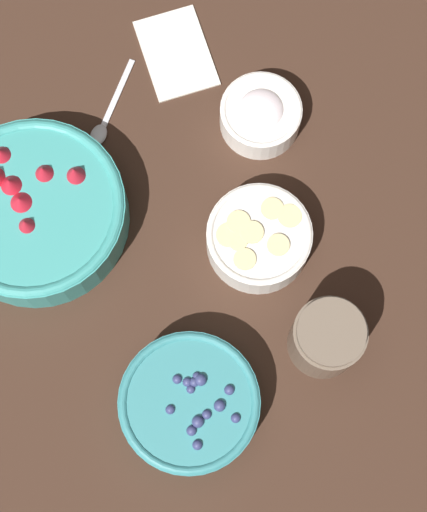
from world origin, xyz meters
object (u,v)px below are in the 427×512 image
bowl_bananas (259,238)px  jar_chocolate (326,338)px  bowl_blueberries (190,404)px  bowl_strawberries (34,211)px  bowl_cream (261,114)px

bowl_bananas → jar_chocolate: jar_chocolate is taller
bowl_blueberries → bowl_strawberries: bearing=17.0°
bowl_blueberries → bowl_cream: bearing=-36.0°
bowl_bananas → bowl_cream: (0.16, -0.07, -0.00)m
bowl_strawberries → jar_chocolate: bearing=-136.8°
bowl_bananas → jar_chocolate: bearing=-171.1°
bowl_blueberries → bowl_cream: size_ratio=1.57×
bowl_bananas → bowl_strawberries: bearing=60.7°
bowl_blueberries → bowl_bananas: 0.23m
bowl_blueberries → jar_chocolate: jar_chocolate is taller
jar_chocolate → bowl_cream: bearing=-8.6°
bowl_blueberries → jar_chocolate: 0.19m
bowl_strawberries → bowl_cream: (0.02, -0.33, -0.01)m
bowl_blueberries → jar_chocolate: bearing=-87.4°
bowl_cream → jar_chocolate: 0.32m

